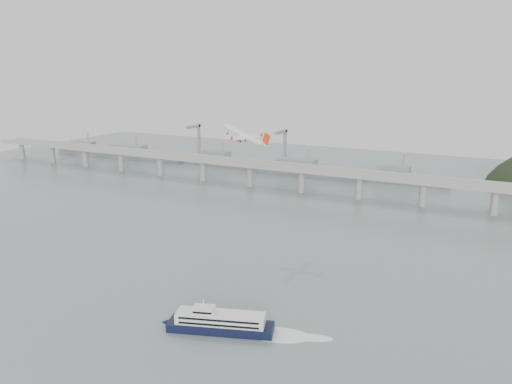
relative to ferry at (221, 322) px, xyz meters
The scene contains 5 objects.
ground 41.53m from the ferry, 131.78° to the left, with size 900.00×900.00×0.00m, color slate.
bridge 233.05m from the ferry, 97.09° to the left, with size 800.00×22.00×23.90m.
distant_fleet 347.91m from the ferry, 121.72° to the left, with size 453.00×60.90×40.00m.
ferry is the anchor object (origin of this frame).
airliner 123.40m from the ferry, 112.84° to the left, with size 34.84×31.68×13.92m.
Camera 1 is at (123.68, -187.87, 104.56)m, focal length 35.00 mm.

